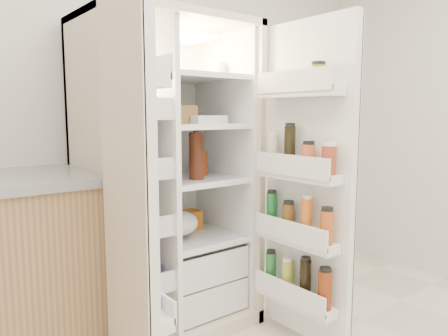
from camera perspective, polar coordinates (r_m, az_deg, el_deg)
wall_back at (r=2.87m, az=-10.59°, el=8.77°), size 4.00×0.02×2.70m
refrigerator at (r=2.59m, az=-7.91°, el=-4.52°), size 0.92×0.70×1.80m
freezer_door at (r=1.80m, az=-12.49°, el=-5.03°), size 0.15×0.40×1.72m
fridge_door at (r=2.32m, az=10.98°, el=-2.75°), size 0.17×0.58×1.72m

